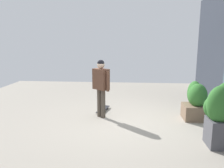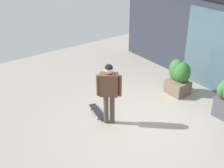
# 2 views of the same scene
# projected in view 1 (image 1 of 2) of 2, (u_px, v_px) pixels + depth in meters

# --- Properties ---
(ground_plane) EXTENTS (12.00, 12.00, 0.00)m
(ground_plane) POSITION_uv_depth(u_px,v_px,m) (125.00, 122.00, 6.13)
(ground_plane) COLOR gray
(skateboarder) EXTENTS (0.49, 0.52, 1.68)m
(skateboarder) POSITION_uv_depth(u_px,v_px,m) (101.00, 83.00, 6.37)
(skateboarder) COLOR #4C4238
(skateboarder) RESTS_ON ground_plane
(skateboard) EXTENTS (0.85, 0.36, 0.08)m
(skateboard) POSITION_uv_depth(u_px,v_px,m) (103.00, 109.00, 7.09)
(skateboard) COLOR black
(skateboard) RESTS_ON ground_plane
(planter_box_left) EXTENTS (0.72, 0.62, 1.07)m
(planter_box_left) POSITION_uv_depth(u_px,v_px,m) (195.00, 100.00, 6.31)
(planter_box_left) COLOR brown
(planter_box_left) RESTS_ON ground_plane
(planter_box_right) EXTENTS (0.54, 0.69, 1.37)m
(planter_box_right) POSITION_uv_depth(u_px,v_px,m) (221.00, 113.00, 4.61)
(planter_box_right) COLOR #47474C
(planter_box_right) RESTS_ON ground_plane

